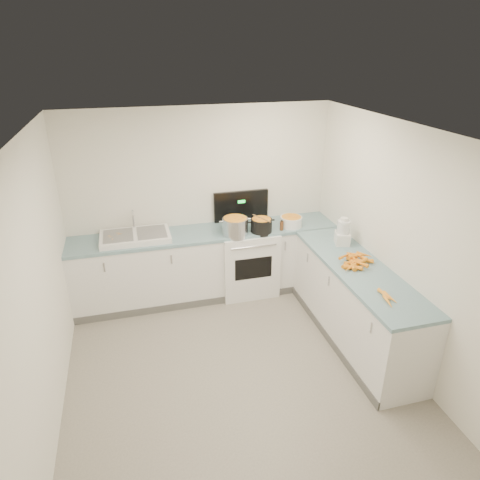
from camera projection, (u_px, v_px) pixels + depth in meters
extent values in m
cube|color=white|center=(207.00, 265.00, 5.79)|extent=(3.50, 0.60, 0.90)
cube|color=#759BA6|center=(206.00, 233.00, 5.60)|extent=(3.50, 0.62, 0.04)
cube|color=white|center=(355.00, 305.00, 4.91)|extent=(0.60, 2.20, 0.90)
cube|color=#759BA6|center=(359.00, 269.00, 4.71)|extent=(0.62, 2.20, 0.04)
cube|color=white|center=(247.00, 261.00, 5.90)|extent=(0.76, 0.65, 0.90)
cube|color=black|center=(241.00, 206.00, 5.87)|extent=(0.76, 0.05, 0.42)
cube|color=white|center=(135.00, 237.00, 5.36)|extent=(0.86, 0.52, 0.07)
cube|color=slate|center=(118.00, 236.00, 5.30)|extent=(0.36, 0.42, 0.01)
cube|color=slate|center=(152.00, 232.00, 5.39)|extent=(0.36, 0.42, 0.01)
cylinder|color=silver|center=(133.00, 219.00, 5.49)|extent=(0.03, 0.03, 0.24)
cylinder|color=silver|center=(235.00, 227.00, 5.48)|extent=(0.40, 0.40, 0.24)
cylinder|color=black|center=(261.00, 226.00, 5.56)|extent=(0.33, 0.33, 0.20)
cylinder|color=#AD7A47|center=(262.00, 218.00, 5.51)|extent=(0.15, 0.32, 0.01)
cylinder|color=white|center=(291.00, 221.00, 5.73)|extent=(0.35, 0.35, 0.14)
cylinder|color=#593319|center=(282.00, 226.00, 5.61)|extent=(0.05, 0.05, 0.12)
cylinder|color=#E5B266|center=(295.00, 226.00, 5.64)|extent=(0.06, 0.06, 0.10)
cube|color=white|center=(342.00, 238.00, 5.22)|extent=(0.22, 0.24, 0.15)
cylinder|color=silver|center=(344.00, 227.00, 5.16)|extent=(0.16, 0.16, 0.16)
cylinder|color=white|center=(344.00, 219.00, 5.12)|extent=(0.09, 0.09, 0.04)
cone|color=orange|center=(351.00, 263.00, 4.73)|extent=(0.16, 0.06, 0.05)
cone|color=orange|center=(354.00, 267.00, 4.66)|extent=(0.16, 0.16, 0.05)
cone|color=orange|center=(350.00, 268.00, 4.64)|extent=(0.19, 0.13, 0.05)
cone|color=orange|center=(364.00, 261.00, 4.78)|extent=(0.21, 0.10, 0.05)
cone|color=orange|center=(347.00, 263.00, 4.73)|extent=(0.19, 0.16, 0.04)
cone|color=orange|center=(350.00, 260.00, 4.80)|extent=(0.05, 0.19, 0.05)
cone|color=orange|center=(355.00, 268.00, 4.63)|extent=(0.18, 0.17, 0.05)
cone|color=orange|center=(356.00, 262.00, 4.77)|extent=(0.20, 0.08, 0.04)
cone|color=orange|center=(353.00, 267.00, 4.65)|extent=(0.20, 0.10, 0.05)
cone|color=orange|center=(352.00, 265.00, 4.68)|extent=(0.09, 0.21, 0.05)
cone|color=orange|center=(353.00, 260.00, 4.79)|extent=(0.08, 0.21, 0.05)
cone|color=orange|center=(359.00, 261.00, 4.78)|extent=(0.06, 0.22, 0.05)
cone|color=orange|center=(355.00, 260.00, 4.80)|extent=(0.15, 0.16, 0.05)
cone|color=orange|center=(354.00, 260.00, 4.79)|extent=(0.12, 0.18, 0.05)
cone|color=orange|center=(364.00, 255.00, 4.86)|extent=(0.16, 0.16, 0.05)
cone|color=orange|center=(361.00, 264.00, 4.66)|extent=(0.13, 0.17, 0.05)
cone|color=orange|center=(354.00, 258.00, 4.79)|extent=(0.07, 0.21, 0.05)
cone|color=orange|center=(368.00, 260.00, 4.76)|extent=(0.10, 0.18, 0.05)
cone|color=orange|center=(362.00, 262.00, 4.73)|extent=(0.17, 0.12, 0.05)
cone|color=orange|center=(345.00, 256.00, 4.81)|extent=(0.21, 0.13, 0.04)
cone|color=orange|center=(352.00, 255.00, 4.86)|extent=(0.19, 0.06, 0.04)
cone|color=orange|center=(356.00, 256.00, 4.82)|extent=(0.20, 0.06, 0.05)
cone|color=orange|center=(354.00, 254.00, 4.86)|extent=(0.15, 0.16, 0.05)
cone|color=orange|center=(354.00, 255.00, 4.88)|extent=(0.18, 0.08, 0.04)
cone|color=orange|center=(388.00, 302.00, 4.04)|extent=(0.08, 0.20, 0.04)
cone|color=orange|center=(390.00, 297.00, 4.10)|extent=(0.05, 0.20, 0.04)
cone|color=orange|center=(384.00, 294.00, 4.15)|extent=(0.05, 0.19, 0.04)
cube|color=tan|center=(110.00, 237.00, 5.24)|extent=(0.03, 0.03, 0.00)
cube|color=tan|center=(109.00, 236.00, 5.28)|extent=(0.04, 0.03, 0.00)
cube|color=tan|center=(113.00, 234.00, 5.33)|extent=(0.02, 0.04, 0.00)
cube|color=tan|center=(122.00, 231.00, 5.41)|extent=(0.05, 0.03, 0.00)
cube|color=tan|center=(118.00, 233.00, 5.36)|extent=(0.05, 0.01, 0.00)
cube|color=tan|center=(119.00, 232.00, 5.38)|extent=(0.03, 0.05, 0.00)
cube|color=tan|center=(113.00, 236.00, 5.29)|extent=(0.05, 0.02, 0.00)
cube|color=tan|center=(112.00, 239.00, 5.19)|extent=(0.02, 0.05, 0.00)
cube|color=tan|center=(120.00, 234.00, 5.33)|extent=(0.05, 0.02, 0.00)
cube|color=tan|center=(119.00, 235.00, 5.32)|extent=(0.01, 0.04, 0.00)
cube|color=tan|center=(118.00, 234.00, 5.33)|extent=(0.03, 0.05, 0.00)
cube|color=tan|center=(119.00, 234.00, 5.33)|extent=(0.03, 0.05, 0.00)
cube|color=tan|center=(111.00, 237.00, 5.26)|extent=(0.05, 0.03, 0.00)
cube|color=tan|center=(120.00, 234.00, 5.35)|extent=(0.04, 0.03, 0.00)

